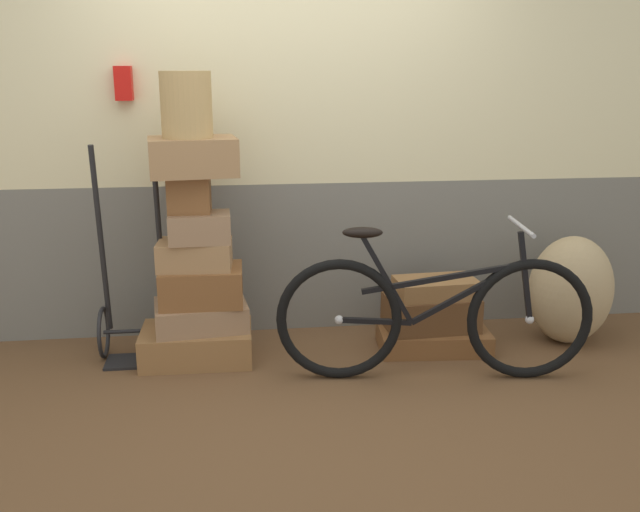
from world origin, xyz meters
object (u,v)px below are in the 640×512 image
(suitcase_2, at_px, (202,286))
(bicycle, at_px, (434,316))
(suitcase_1, at_px, (201,315))
(suitcase_3, at_px, (195,255))
(suitcase_8, at_px, (431,312))
(burlap_sack, at_px, (571,290))
(luggage_trolley, at_px, (135,312))
(suitcase_4, at_px, (200,228))
(suitcase_6, at_px, (193,156))
(suitcase_9, at_px, (436,288))
(wicker_basket, at_px, (186,105))
(suitcase_5, at_px, (189,194))
(suitcase_7, at_px, (433,338))
(suitcase_0, at_px, (197,344))

(suitcase_2, bearing_deg, bicycle, -18.17)
(suitcase_1, bearing_deg, suitcase_2, -28.37)
(suitcase_3, bearing_deg, suitcase_8, 3.00)
(suitcase_8, bearing_deg, bicycle, -107.81)
(burlap_sack, xyz_separation_m, bicycle, (-1.01, -0.42, 0.02))
(bicycle, bearing_deg, luggage_trolley, 162.94)
(suitcase_4, xyz_separation_m, suitcase_6, (-0.02, 0.05, 0.40))
(suitcase_4, relative_size, suitcase_8, 0.63)
(suitcase_9, distance_m, wicker_basket, 1.84)
(suitcase_8, xyz_separation_m, suitcase_9, (0.02, -0.00, 0.16))
(suitcase_8, height_order, burlap_sack, burlap_sack)
(suitcase_1, height_order, bicycle, bicycle)
(suitcase_1, distance_m, suitcase_9, 1.44)
(suitcase_3, distance_m, suitcase_5, 0.36)
(wicker_basket, bearing_deg, suitcase_3, 2.30)
(wicker_basket, bearing_deg, suitcase_4, -32.69)
(wicker_basket, bearing_deg, suitcase_7, -0.83)
(suitcase_0, height_order, suitcase_6, suitcase_6)
(suitcase_1, xyz_separation_m, suitcase_6, (-0.00, 0.01, 0.95))
(suitcase_3, bearing_deg, suitcase_9, 3.00)
(suitcase_0, bearing_deg, suitcase_3, 51.47)
(suitcase_5, distance_m, burlap_sack, 2.44)
(suitcase_4, bearing_deg, suitcase_3, 141.30)
(suitcase_4, xyz_separation_m, suitcase_8, (1.39, 0.02, -0.58))
(suitcase_3, distance_m, burlap_sack, 2.35)
(suitcase_0, relative_size, burlap_sack, 0.94)
(suitcase_4, height_order, suitcase_7, suitcase_4)
(suitcase_9, relative_size, burlap_sack, 0.71)
(bicycle, bearing_deg, suitcase_5, 162.06)
(suitcase_1, relative_size, suitcase_5, 2.25)
(suitcase_6, bearing_deg, suitcase_9, -7.91)
(suitcase_5, xyz_separation_m, suitcase_8, (1.45, -0.00, -0.77))
(suitcase_1, height_order, suitcase_4, suitcase_4)
(wicker_basket, bearing_deg, suitcase_8, -0.42)
(suitcase_3, xyz_separation_m, suitcase_7, (1.45, -0.02, -0.59))
(suitcase_4, relative_size, bicycle, 0.20)
(luggage_trolley, bearing_deg, suitcase_6, -9.17)
(suitcase_2, xyz_separation_m, suitcase_5, (-0.05, -0.01, 0.55))
(suitcase_4, bearing_deg, wicker_basket, 145.94)
(suitcase_5, bearing_deg, luggage_trolley, 168.56)
(suitcase_2, relative_size, suitcase_5, 2.01)
(suitcase_2, bearing_deg, suitcase_9, 0.21)
(suitcase_8, xyz_separation_m, bicycle, (-0.11, -0.43, 0.13))
(wicker_basket, bearing_deg, luggage_trolley, 167.58)
(suitcase_3, height_order, suitcase_9, suitcase_3)
(suitcase_0, relative_size, suitcase_6, 1.35)
(suitcase_6, bearing_deg, bicycle, -26.06)
(wicker_basket, distance_m, bicycle, 1.80)
(suitcase_1, height_order, suitcase_3, suitcase_3)
(suitcase_0, xyz_separation_m, suitcase_7, (1.46, -0.01, -0.03))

